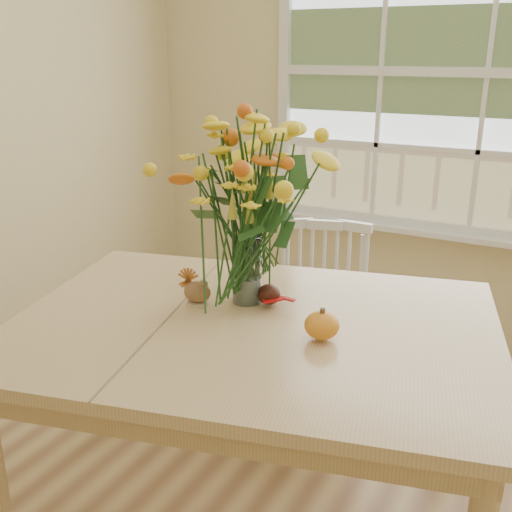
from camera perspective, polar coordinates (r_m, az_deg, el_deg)
The scene contains 8 objects.
wall_back at distance 3.41m, azimuth 20.89°, elevation 12.65°, with size 4.00×0.02×2.70m, color beige.
window at distance 3.36m, azimuth 21.17°, elevation 15.66°, with size 2.42×0.12×1.74m.
dining_table at distance 1.98m, azimuth -0.27°, elevation -8.73°, with size 1.76×1.44×0.83m.
windsor_chair at distance 2.80m, azimuth 6.15°, elevation -5.33°, with size 0.51×0.50×0.90m.
flower_vase at distance 1.99m, azimuth -0.89°, elevation 4.93°, with size 0.49×0.49×0.58m.
pumpkin at distance 1.83m, azimuth 6.28°, elevation -6.71°, with size 0.11×0.11×0.08m, color orange.
turkey_figurine at distance 2.06m, azimuth -5.61°, elevation -3.44°, with size 0.11×0.09×0.12m.
dark_gourd at distance 2.05m, azimuth 1.25°, elevation -3.77°, with size 0.13×0.09×0.07m.
Camera 1 is at (0.45, -1.12, 1.66)m, focal length 42.00 mm.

